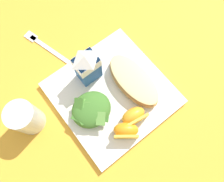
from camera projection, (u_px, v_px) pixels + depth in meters
ground at (112, 94)px, 0.57m from camera, size 3.00×3.00×0.00m
white_plate at (112, 93)px, 0.56m from camera, size 0.28×0.28×0.02m
cheesy_pizza_bread at (133, 81)px, 0.54m from camera, size 0.08×0.17×0.04m
green_salad_pile at (91, 109)px, 0.52m from camera, size 0.10×0.10×0.05m
milk_carton at (87, 66)px, 0.51m from camera, size 0.06×0.05×0.11m
orange_wedge_front at (126, 131)px, 0.50m from camera, size 0.07×0.07×0.04m
orange_wedge_middle at (134, 116)px, 0.51m from camera, size 0.06×0.05×0.04m
metal_fork at (46, 47)px, 0.61m from camera, size 0.07×0.19×0.01m
drinking_clear_cup at (26, 118)px, 0.50m from camera, size 0.07×0.07×0.09m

